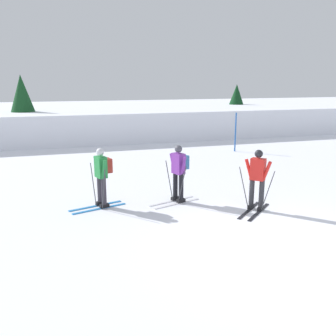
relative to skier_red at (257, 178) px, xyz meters
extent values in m
plane|color=white|center=(-0.63, -2.17, -0.92)|extent=(120.00, 120.00, 0.00)
cube|color=white|center=(-0.63, 16.14, -0.06)|extent=(80.00, 9.05, 1.72)
cube|color=black|center=(-0.01, -0.20, -0.91)|extent=(1.25, 1.13, 0.02)
cube|color=black|center=(-0.20, 0.01, -0.91)|extent=(1.25, 1.13, 0.02)
cube|color=black|center=(0.10, -0.10, -0.85)|extent=(0.27, 0.26, 0.10)
cube|color=black|center=(-0.09, 0.11, -0.85)|extent=(0.27, 0.26, 0.10)
cylinder|color=#2D2D33|center=(0.10, -0.10, -0.37)|extent=(0.14, 0.14, 0.85)
cylinder|color=#2D2D33|center=(-0.09, 0.11, -0.37)|extent=(0.14, 0.14, 0.85)
cube|color=red|center=(0.01, 0.01, 0.25)|extent=(0.43, 0.44, 0.60)
cylinder|color=red|center=(0.16, -0.19, 0.24)|extent=(0.24, 0.25, 0.55)
cylinder|color=red|center=(-0.17, 0.18, 0.24)|extent=(0.24, 0.25, 0.55)
sphere|color=black|center=(0.01, 0.01, 0.68)|extent=(0.22, 0.22, 0.22)
cylinder|color=#38383D|center=(0.15, -0.31, -0.32)|extent=(0.24, 0.27, 1.21)
cylinder|color=#38383D|center=(-0.29, 0.19, -0.32)|extent=(0.24, 0.27, 1.21)
cube|color=#237AC6|center=(-4.17, 1.35, -0.91)|extent=(1.55, 0.56, 0.02)
cube|color=#237AC6|center=(-4.25, 1.62, -0.91)|extent=(1.55, 0.56, 0.02)
cube|color=black|center=(-4.02, 1.39, -0.85)|extent=(0.28, 0.19, 0.10)
cube|color=black|center=(-4.11, 1.66, -0.85)|extent=(0.28, 0.19, 0.10)
cylinder|color=#38333D|center=(-4.02, 1.39, -0.37)|extent=(0.14, 0.14, 0.85)
cylinder|color=#38333D|center=(-4.11, 1.66, -0.37)|extent=(0.14, 0.14, 0.85)
cube|color=#23843D|center=(-4.07, 1.53, 0.25)|extent=(0.34, 0.43, 0.60)
cylinder|color=#23843D|center=(-4.01, 1.28, 0.24)|extent=(0.16, 0.27, 0.55)
cylinder|color=#23843D|center=(-4.16, 1.76, 0.24)|extent=(0.16, 0.27, 0.55)
sphere|color=silver|center=(-4.07, 1.53, 0.68)|extent=(0.22, 0.22, 0.22)
cylinder|color=#38383D|center=(-4.06, 1.16, -0.31)|extent=(0.11, 0.29, 1.21)
cylinder|color=#38383D|center=(-4.27, 1.83, -0.31)|extent=(0.11, 0.29, 1.21)
cube|color=maroon|center=(-3.87, 1.59, 0.27)|extent=(0.25, 0.32, 0.40)
cube|color=silver|center=(-1.94, 1.14, -0.91)|extent=(1.54, 0.60, 0.02)
cube|color=silver|center=(-2.03, 1.40, -0.91)|extent=(1.54, 0.60, 0.02)
cube|color=black|center=(-1.80, 1.19, -0.85)|extent=(0.28, 0.20, 0.10)
cube|color=black|center=(-1.89, 1.45, -0.85)|extent=(0.28, 0.20, 0.10)
cylinder|color=black|center=(-1.80, 1.19, -0.37)|extent=(0.14, 0.14, 0.85)
cylinder|color=black|center=(-1.89, 1.45, -0.37)|extent=(0.14, 0.14, 0.85)
cube|color=purple|center=(-1.84, 1.32, 0.25)|extent=(0.35, 0.44, 0.60)
cylinder|color=purple|center=(-1.78, 1.08, 0.24)|extent=(0.17, 0.27, 0.55)
cylinder|color=purple|center=(-1.94, 1.55, 0.24)|extent=(0.17, 0.27, 0.55)
sphere|color=#4C4C56|center=(-1.84, 1.32, 0.68)|extent=(0.22, 0.22, 0.22)
cylinder|color=#38383D|center=(-1.84, 0.99, -0.32)|extent=(0.15, 0.37, 1.19)
cylinder|color=#38383D|center=(-2.04, 1.58, -0.32)|extent=(0.15, 0.37, 1.19)
cube|color=teal|center=(-1.65, 1.39, 0.27)|extent=(0.26, 0.32, 0.40)
cylinder|color=#1E56AD|center=(3.47, 8.12, 0.06)|extent=(0.07, 0.07, 1.96)
cylinder|color=#513823|center=(-6.96, 14.95, -0.47)|extent=(0.25, 0.25, 0.90)
cone|color=#14421E|center=(-6.96, 14.95, 1.46)|extent=(1.90, 1.90, 2.96)
cylinder|color=#513823|center=(8.24, 17.44, -0.60)|extent=(0.22, 0.22, 0.64)
cone|color=#0F3819|center=(8.24, 17.44, 1.02)|extent=(1.88, 1.88, 2.59)
camera|label=1|loc=(-5.21, -8.70, 2.63)|focal=39.73mm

